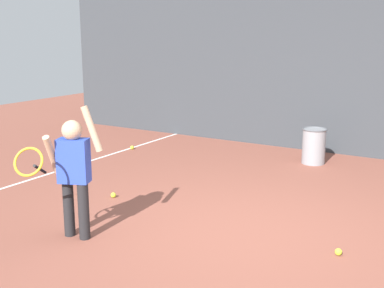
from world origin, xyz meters
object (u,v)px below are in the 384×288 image
(tennis_ball_2, at_px, (132,148))
(tennis_ball_5, at_px, (80,192))
(tennis_player, at_px, (72,168))
(ball_hopper, at_px, (314,146))
(tennis_ball_1, at_px, (113,195))
(tennis_ball_6, at_px, (338,252))

(tennis_ball_2, distance_m, tennis_ball_5, 2.57)
(tennis_player, xyz_separation_m, tennis_ball_2, (-1.92, 3.39, -0.69))
(ball_hopper, xyz_separation_m, tennis_ball_2, (-3.05, -0.72, -0.26))
(tennis_ball_2, xyz_separation_m, tennis_ball_5, (1.00, -2.37, 0.00))
(tennis_ball_1, distance_m, tennis_ball_5, 0.46)
(tennis_ball_2, bearing_deg, tennis_ball_6, -29.37)
(ball_hopper, relative_size, tennis_ball_2, 8.52)
(tennis_ball_1, bearing_deg, ball_hopper, 61.29)
(tennis_ball_2, xyz_separation_m, tennis_ball_6, (4.31, -2.43, 0.00))
(tennis_ball_2, height_order, tennis_ball_6, same)
(tennis_ball_1, xyz_separation_m, tennis_ball_5, (-0.44, -0.14, 0.00))
(ball_hopper, height_order, tennis_ball_6, ball_hopper)
(tennis_player, bearing_deg, tennis_ball_1, 89.51)
(ball_hopper, distance_m, tennis_ball_1, 3.37)
(ball_hopper, bearing_deg, tennis_ball_1, -118.71)
(tennis_player, relative_size, tennis_ball_1, 20.46)
(tennis_ball_2, bearing_deg, tennis_player, -60.49)
(tennis_player, height_order, ball_hopper, tennis_player)
(tennis_ball_2, relative_size, tennis_ball_5, 1.00)
(tennis_ball_6, bearing_deg, tennis_ball_5, 178.95)
(tennis_player, xyz_separation_m, tennis_ball_6, (2.39, 0.96, -0.69))
(tennis_ball_1, bearing_deg, tennis_player, -67.41)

